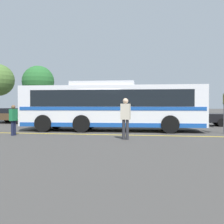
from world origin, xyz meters
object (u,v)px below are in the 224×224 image
Objects in this scene: pedestrian_2 at (13,118)px; tree_2 at (38,82)px; bus_stop_sign at (224,108)px; parked_car_1 at (85,116)px; transit_bus at (112,105)px; parked_car_0 at (15,115)px; parked_car_2 at (149,115)px; pedestrian_0 at (126,116)px.

tree_2 reaches higher than pedestrian_2.
bus_stop_sign is (10.89, 2.58, 0.52)m from pedestrian_2.
tree_2 is (-5.80, 3.65, 3.21)m from parked_car_1.
bus_stop_sign is at bearing 111.56° from pedestrian_2.
parked_car_1 is at bearing -125.69° from bus_stop_sign.
transit_bus is 5.69m from pedestrian_2.
parked_car_1 is 8.73m from pedestrian_2.
pedestrian_2 is (-1.47, -8.61, 0.18)m from parked_car_1.
parked_car_1 is at bearing 178.55° from pedestrian_2.
bus_stop_sign is at bearing -32.46° from tree_2.
transit_bus is 2.49× the size of parked_car_1.
transit_bus reaches higher than parked_car_0.
pedestrian_0 is (-0.91, -9.20, 0.32)m from parked_car_2.
pedestrian_2 is at bearing -176.43° from pedestrian_0.
parked_car_2 is at bearing 94.58° from parked_car_0.
transit_bus is 4.21m from pedestrian_0.
parked_car_2 is 2.14× the size of bus_stop_sign.
pedestrian_2 is (-4.58, -3.31, -0.66)m from transit_bus.
parked_car_2 is 0.86× the size of tree_2.
parked_car_0 is 16.82m from bus_stop_sign.
parked_car_2 is 9.25m from pedestrian_0.
pedestrian_2 is at bearing -57.16° from transit_bus.
parked_car_1 is 11.21m from bus_stop_sign.
transit_bus is at bearing -45.12° from tree_2.
pedestrian_0 is at bearing 53.90° from parked_car_0.
bus_stop_sign reaches higher than pedestrian_0.
pedestrian_2 is at bearing 171.01° from parked_car_1.
tree_2 is at bearing 177.55° from parked_car_0.
parked_car_0 is at bearing -97.35° from tree_2.
pedestrian_0 is 16.70m from tree_2.
parked_car_2 is 3.04× the size of pedestrian_2.
parked_car_1 is 10.27m from pedestrian_0.
pedestrian_2 is 11.20m from bus_stop_sign.
tree_2 reaches higher than pedestrian_0.
bus_stop_sign reaches higher than parked_car_0.
pedestrian_2 is (4.80, -8.59, 0.21)m from parked_car_0.
parked_car_2 reaches higher than parked_car_0.
pedestrian_2 is at bearing -70.56° from tree_2.
parked_car_2 is 2.54× the size of pedestrian_0.
parked_car_2 is at bearing 149.82° from pedestrian_2.
parked_car_2 is at bearing -90.19° from parked_car_1.
parked_car_0 is at bearing -122.40° from transit_bus.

